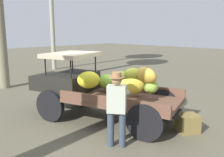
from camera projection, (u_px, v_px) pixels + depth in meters
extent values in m
plane|color=#5E5946|center=(109.00, 116.00, 7.34)|extent=(60.00, 60.00, 0.00)
cube|color=black|center=(109.00, 104.00, 6.91)|extent=(3.95, 1.63, 0.16)
cylinder|color=black|center=(50.00, 106.00, 6.86)|extent=(0.90, 0.41, 0.90)
cylinder|color=black|center=(82.00, 93.00, 8.26)|extent=(0.90, 0.41, 0.90)
cylinder|color=black|center=(145.00, 123.00, 5.62)|extent=(0.90, 0.41, 0.90)
cylinder|color=black|center=(163.00, 104.00, 7.03)|extent=(0.90, 0.41, 0.90)
cube|color=brown|center=(123.00, 99.00, 6.68)|extent=(3.38, 2.55, 0.10)
cube|color=brown|center=(110.00, 101.00, 5.95)|extent=(2.88, 0.98, 0.22)
cube|color=brown|center=(134.00, 88.00, 7.35)|extent=(2.88, 0.98, 0.22)
cube|color=black|center=(72.00, 82.00, 7.37)|extent=(1.51, 1.78, 0.55)
cube|color=black|center=(49.00, 81.00, 7.78)|extent=(0.99, 1.23, 0.44)
cylinder|color=black|center=(45.00, 66.00, 6.89)|extent=(0.04, 0.04, 0.55)
cylinder|color=black|center=(72.00, 61.00, 8.02)|extent=(0.04, 0.04, 0.55)
cylinder|color=black|center=(71.00, 68.00, 6.50)|extent=(0.04, 0.04, 0.55)
cylinder|color=black|center=(95.00, 62.00, 7.63)|extent=(0.04, 0.04, 0.55)
cube|color=#B9A78D|center=(71.00, 55.00, 7.21)|extent=(1.62, 1.82, 0.12)
ellipsoid|color=#94C044|center=(150.00, 86.00, 6.48)|extent=(0.58, 0.59, 0.47)
ellipsoid|color=#95B43B|center=(121.00, 79.00, 7.24)|extent=(0.71, 0.72, 0.61)
ellipsoid|color=#ACBB36|center=(133.00, 75.00, 6.72)|extent=(0.67, 0.62, 0.43)
ellipsoid|color=#88C33A|center=(107.00, 82.00, 7.23)|extent=(0.59, 0.58, 0.53)
ellipsoid|color=yellow|center=(89.00, 80.00, 6.44)|extent=(0.73, 0.75, 0.50)
ellipsoid|color=gold|center=(88.00, 81.00, 7.13)|extent=(0.81, 0.77, 0.52)
ellipsoid|color=gold|center=(130.00, 86.00, 5.82)|extent=(0.80, 0.83, 0.50)
ellipsoid|color=gold|center=(146.00, 75.00, 6.36)|extent=(0.74, 0.60, 0.56)
ellipsoid|color=#ABD233|center=(135.00, 86.00, 6.71)|extent=(0.70, 0.71, 0.57)
cylinder|color=#364150|center=(111.00, 129.00, 5.39)|extent=(0.15, 0.15, 0.79)
cylinder|color=#364150|center=(122.00, 130.00, 5.35)|extent=(0.15, 0.15, 0.79)
cube|color=#B3BBA8|center=(117.00, 99.00, 5.23)|extent=(0.47, 0.43, 0.60)
cylinder|color=#B3BBA8|center=(113.00, 94.00, 5.33)|extent=(0.41, 0.21, 0.10)
cylinder|color=#B3BBA8|center=(122.00, 94.00, 5.30)|extent=(0.13, 0.41, 0.10)
sphere|color=#9E7752|center=(117.00, 80.00, 5.15)|extent=(0.22, 0.22, 0.22)
cylinder|color=#9A7148|center=(117.00, 77.00, 5.14)|extent=(0.34, 0.34, 0.02)
cylinder|color=#9A7148|center=(117.00, 74.00, 5.13)|extent=(0.20, 0.20, 0.10)
cube|color=olive|center=(187.00, 123.00, 6.19)|extent=(0.67, 0.69, 0.45)
cylinder|color=gray|center=(52.00, 13.00, 15.54)|extent=(0.28, 0.28, 7.30)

